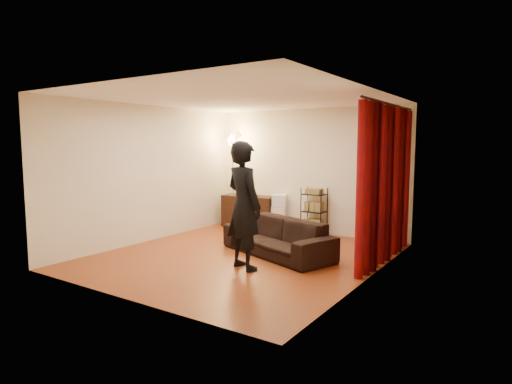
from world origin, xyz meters
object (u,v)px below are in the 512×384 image
Objects in this scene: sofa at (277,237)px; floor_lamp at (233,180)px; storage_boxes at (279,212)px; media_cabinet at (249,212)px; person at (244,206)px; wire_shelf at (314,212)px.

sofa is 0.98× the size of floor_lamp.
storage_boxes reaches higher than sofa.
floor_lamp reaches higher than media_cabinet.
person is 2.88m from wire_shelf.
wire_shelf is 0.46× the size of floor_lamp.
wire_shelf is 2.12m from floor_lamp.
sofa is 2.19m from storage_boxes.
person is 2.44× the size of storage_boxes.
sofa is at bearing -37.48° from floor_lamp.
wire_shelf is at bearing 4.12° from floor_lamp.
media_cabinet is at bearing 162.52° from wire_shelf.
storage_boxes is (0.75, 0.08, 0.04)m from media_cabinet.
sofa is 1.10× the size of person.
storage_boxes is (-1.08, 1.90, 0.09)m from sofa.
sofa is 2.90m from floor_lamp.
sofa is at bearing -70.89° from person.
storage_boxes is 0.80× the size of wire_shelf.
floor_lamp is at bearing 165.66° from wire_shelf.
storage_boxes is at bearing -49.81° from person.
sofa is at bearing -102.89° from wire_shelf.
person reaches higher than wire_shelf.
wire_shelf is (1.65, 0.03, 0.14)m from media_cabinet.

